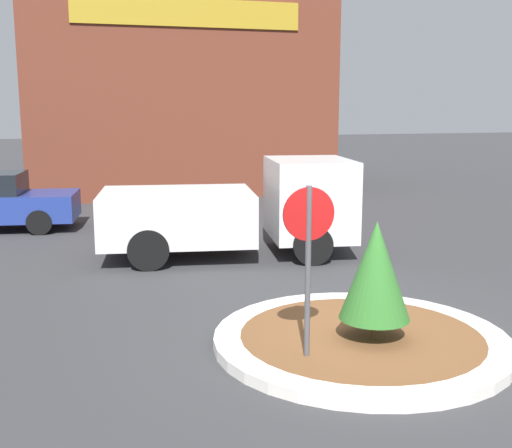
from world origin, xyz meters
TOP-DOWN VIEW (x-y plane):
  - ground_plane at (0.00, 0.00)m, footprint 120.00×120.00m
  - traffic_island at (0.00, 0.00)m, footprint 3.94×3.94m
  - stop_sign at (-0.95, -0.48)m, footprint 0.64×0.07m
  - island_shrub at (0.10, -0.18)m, footprint 0.92×0.92m
  - utility_truck at (-0.25, 5.59)m, footprint 5.53×3.02m
  - storefront_building at (0.35, 17.12)m, footprint 10.78×6.07m

SIDE VIEW (x-z plane):
  - ground_plane at x=0.00m, z-range 0.00..0.00m
  - traffic_island at x=0.00m, z-range 0.00..0.15m
  - utility_truck at x=-0.25m, z-range -0.02..2.02m
  - island_shrub at x=0.10m, z-range 0.29..1.85m
  - stop_sign at x=-0.95m, z-range 0.41..2.66m
  - storefront_building at x=0.35m, z-range 0.00..6.97m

